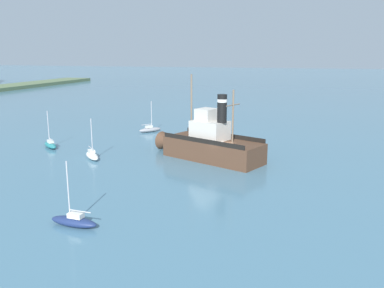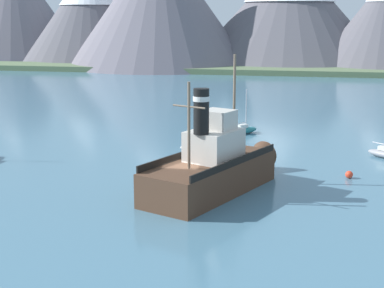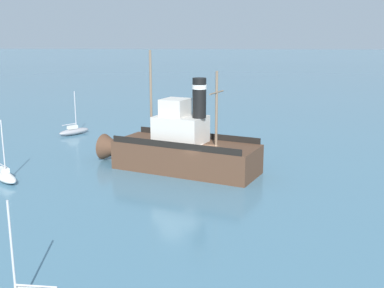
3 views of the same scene
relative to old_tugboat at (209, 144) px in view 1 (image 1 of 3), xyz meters
name	(u,v)px [view 1 (image 1 of 3)]	position (x,y,z in m)	size (l,w,h in m)	color
ground_plane	(221,164)	(-2.00, -1.92, -1.83)	(600.00, 600.00, 0.00)	#477289
old_tugboat	(209,144)	(0.00, 0.00, 0.00)	(8.73, 14.58, 9.90)	#4C3323
sailboat_teal	(50,145)	(-0.37, 21.68, -1.40)	(3.23, 3.65, 4.90)	#23757A
sailboat_navy	(74,221)	(-21.51, 4.69, -1.40)	(1.33, 3.86, 4.90)	navy
sailboat_grey	(150,129)	(13.63, 13.13, -1.40)	(3.62, 3.29, 4.90)	gray
sailboat_white	(92,155)	(-3.94, 13.36, -1.40)	(3.48, 3.45, 4.90)	white
mooring_buoy	(189,137)	(9.96, 5.50, -1.53)	(0.61, 0.61, 0.61)	red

